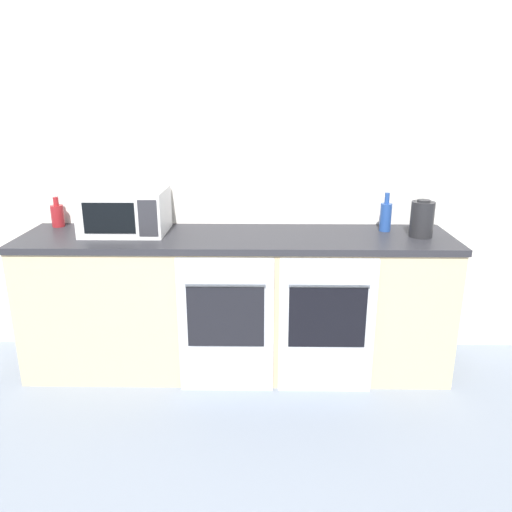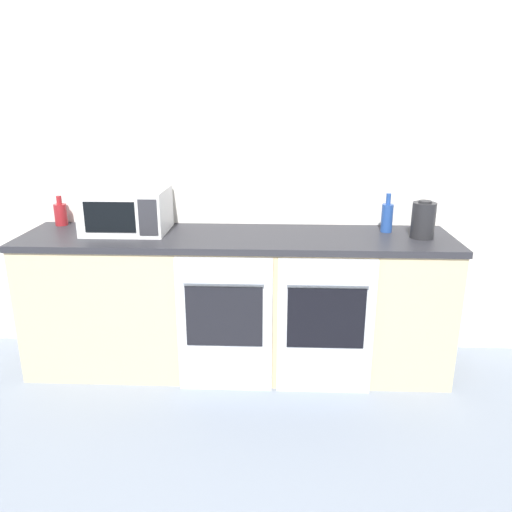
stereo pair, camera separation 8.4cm
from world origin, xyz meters
TOP-DOWN VIEW (x-y plane):
  - wall_back at (0.00, 2.53)m, footprint 10.00×0.06m
  - counter_back at (0.00, 2.20)m, footprint 2.72×0.63m
  - oven_left at (-0.05, 1.88)m, footprint 0.57×0.06m
  - oven_right at (0.55, 1.88)m, footprint 0.57×0.06m
  - microwave at (-0.71, 2.26)m, footprint 0.52×0.40m
  - bottle_blue at (0.96, 2.32)m, footprint 0.07×0.07m
  - bottle_clear at (1.22, 2.32)m, footprint 0.07×0.07m
  - bottle_red at (-1.21, 2.41)m, footprint 0.08×0.08m
  - kettle at (1.15, 2.18)m, footprint 0.14×0.14m

SIDE VIEW (x-z plane):
  - oven_left at x=-0.05m, z-range 0.01..0.87m
  - oven_right at x=0.55m, z-range 0.01..0.87m
  - counter_back at x=0.00m, z-range 0.00..0.91m
  - bottle_clear at x=1.22m, z-range 0.89..1.09m
  - bottle_red at x=-1.21m, z-range 0.89..1.09m
  - bottle_blue at x=0.96m, z-range 0.88..1.13m
  - kettle at x=1.15m, z-range 0.91..1.14m
  - microwave at x=-0.71m, z-range 0.91..1.19m
  - wall_back at x=0.00m, z-range 0.00..2.60m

